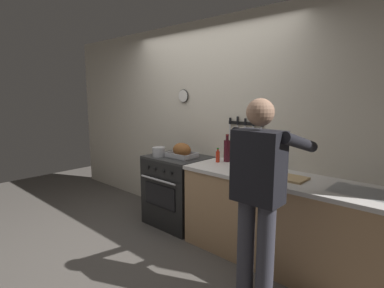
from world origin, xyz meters
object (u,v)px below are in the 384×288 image
Objects in this scene: bottle_wine_red at (227,150)px; roasting_pan at (182,151)px; stove at (178,190)px; bottle_hot_sauce at (218,156)px; person_cook at (259,190)px; bottle_dish_soap at (273,160)px; saucepan at (159,152)px; cutting_board at (287,177)px; bottle_cooking_oil at (255,159)px.

roasting_pan is at bearing -159.03° from bottle_wine_red.
bottle_wine_red is (0.64, 0.18, 0.59)m from stove.
bottle_wine_red reaches higher than bottle_hot_sauce.
stove is 0.55m from roasting_pan.
person_cook reaches higher than bottle_dish_soap.
roasting_pan is (-1.45, 0.62, 0.03)m from person_cook.
saucepan reaches higher than cutting_board.
bottle_wine_red is at bearing -175.02° from bottle_dish_soap.
person_cook is at bearing -84.27° from cutting_board.
roasting_pan reaches higher than bottle_hot_sauce.
bottle_wine_red reaches higher than saucepan.
bottle_cooking_oil is (1.05, 0.12, 0.55)m from stove.
bottle_dish_soap is at bearing 13.05° from roasting_pan.
bottle_hot_sauce is at bearing 57.37° from person_cook.
bottle_dish_soap is 0.94× the size of bottle_cooking_oil.
saucepan reaches higher than stove.
bottle_cooking_oil is (0.41, -0.06, -0.03)m from bottle_wine_red.
bottle_hot_sauce reaches higher than cutting_board.
person_cook is 7.21× the size of bottle_dish_soap.
bottle_cooking_oil reaches higher than bottle_dish_soap.
saucepan is (-1.73, 0.48, 0.01)m from person_cook.
bottle_dish_soap is at bearing 4.98° from bottle_wine_red.
bottle_cooking_oil is 1.47× the size of bottle_hot_sauce.
roasting_pan is 0.96m from bottle_cooking_oil.
cutting_board is 2.15× the size of bottle_hot_sauce.
roasting_pan reaches higher than cutting_board.
person_cook is at bearing -56.77° from bottle_cooking_oil.
bottle_hot_sauce is (0.58, 0.08, 0.52)m from stove.
bottle_cooking_oil is 0.47m from bottle_hot_sauce.
bottle_hot_sauce is at bearing -175.29° from bottle_cooking_oil.
bottle_cooking_oil is (1.22, 0.29, 0.04)m from saucepan.
person_cook is at bearing -36.90° from bottle_hot_sauce.
bottle_dish_soap is (1.38, 0.40, 0.04)m from saucepan.
person_cook is at bearing -68.58° from bottle_dish_soap.
roasting_pan is 2.15× the size of saucepan.
cutting_board is (1.49, -0.03, 0.46)m from stove.
stove is 3.91× the size of bottle_dish_soap.
bottle_dish_soap is 0.19m from bottle_cooking_oil.
saucepan is (-0.27, -0.14, -0.03)m from roasting_pan.
bottle_hot_sauce is at bearing 8.16° from stove.
stove is 3.66× the size of bottle_cooking_oil.
person_cook is 5.13× the size of bottle_wine_red.
bottle_hot_sauce is (-0.91, 0.11, 0.06)m from cutting_board.
bottle_wine_red is at bearing 20.97° from roasting_pan.
cutting_board is at bearing 10.00° from person_cook.
stove is 0.78m from bottle_hot_sauce.
saucepan is 1.26m from bottle_cooking_oil.
bottle_cooking_oil reaches higher than bottle_hot_sauce.
bottle_cooking_oil is at bearing 13.10° from saucepan.
cutting_board is at bearing -0.99° from stove.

